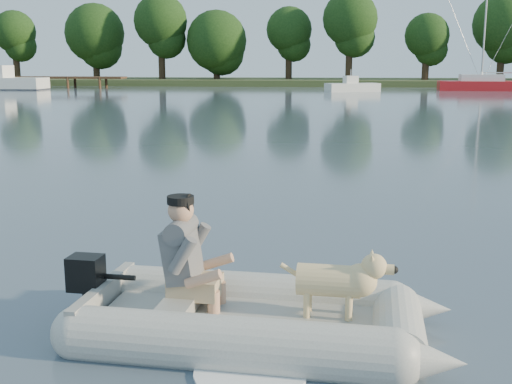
# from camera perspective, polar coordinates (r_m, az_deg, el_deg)

# --- Properties ---
(water) EXTENTS (160.00, 160.00, 0.00)m
(water) POSITION_cam_1_polar(r_m,az_deg,el_deg) (6.53, -1.70, -10.81)
(water) COLOR slate
(water) RESTS_ON ground
(shore_bank) EXTENTS (160.00, 12.00, 0.70)m
(shore_bank) POSITION_cam_1_polar(r_m,az_deg,el_deg) (68.03, 4.98, 9.68)
(shore_bank) COLOR #47512D
(shore_bank) RESTS_ON water
(dock) EXTENTS (18.00, 2.00, 1.04)m
(dock) POSITION_cam_1_polar(r_m,az_deg,el_deg) (63.90, -19.47, 9.19)
(dock) COLOR #4C331E
(dock) RESTS_ON water
(treeline) EXTENTS (84.66, 7.35, 9.27)m
(treeline) POSITION_cam_1_polar(r_m,az_deg,el_deg) (67.30, 10.09, 13.83)
(treeline) COLOR #332316
(treeline) RESTS_ON shore_bank
(dinghy) EXTENTS (4.74, 3.31, 1.38)m
(dinghy) POSITION_cam_1_polar(r_m,az_deg,el_deg) (5.82, 0.08, -7.46)
(dinghy) COLOR #9F9F9A
(dinghy) RESTS_ON water
(man) EXTENTS (0.77, 0.68, 1.07)m
(man) POSITION_cam_1_polar(r_m,az_deg,el_deg) (5.97, -6.43, -5.19)
(man) COLOR #5B5C5F
(man) RESTS_ON dinghy
(dog) EXTENTS (0.95, 0.41, 0.62)m
(dog) POSITION_cam_1_polar(r_m,az_deg,el_deg) (5.82, 6.48, -8.30)
(dog) COLOR #D2B479
(dog) RESTS_ON dinghy
(outboard_motor) EXTENTS (0.43, 0.32, 0.78)m
(outboard_motor) POSITION_cam_1_polar(r_m,az_deg,el_deg) (6.40, -14.79, -8.71)
(outboard_motor) COLOR black
(outboard_motor) RESTS_ON dinghy
(cabin_cruiser) EXTENTS (8.03, 3.05, 2.46)m
(cabin_cruiser) POSITION_cam_1_polar(r_m,az_deg,el_deg) (60.30, -21.71, 9.43)
(cabin_cruiser) COLOR white
(cabin_cruiser) RESTS_ON water
(motorboat) EXTENTS (4.76, 3.20, 1.88)m
(motorboat) POSITION_cam_1_polar(r_m,az_deg,el_deg) (53.25, 8.58, 9.73)
(motorboat) COLOR white
(motorboat) RESTS_ON water
(sailboat) EXTENTS (8.10, 2.92, 10.94)m
(sailboat) POSITION_cam_1_polar(r_m,az_deg,el_deg) (58.07, 19.77, 8.96)
(sailboat) COLOR red
(sailboat) RESTS_ON water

